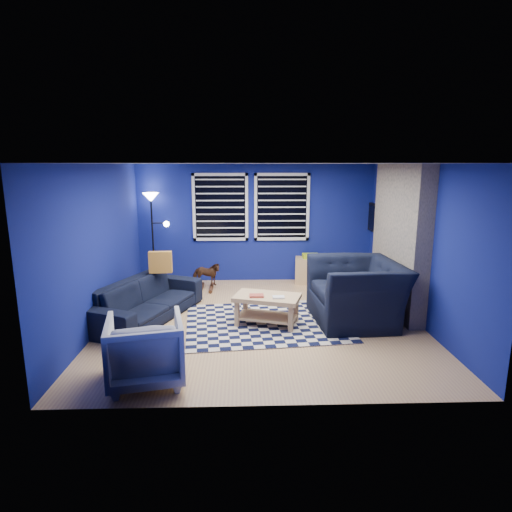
{
  "coord_description": "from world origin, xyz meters",
  "views": [
    {
      "loc": [
        -0.3,
        -6.56,
        2.49
      ],
      "look_at": [
        -0.07,
        0.3,
        1.01
      ],
      "focal_mm": 30.0,
      "sensor_mm": 36.0,
      "label": 1
    }
  ],
  "objects": [
    {
      "name": "floor",
      "position": [
        0.0,
        0.0,
        0.0
      ],
      "size": [
        5.0,
        5.0,
        0.0
      ],
      "primitive_type": "plane",
      "color": "tan",
      "rests_on": "ground"
    },
    {
      "name": "armchair_big",
      "position": [
        1.53,
        -0.05,
        0.49
      ],
      "size": [
        1.59,
        1.42,
        0.98
      ],
      "primitive_type": "imported",
      "rotation": [
        0.0,
        0.0,
        -1.5
      ],
      "color": "black",
      "rests_on": "floor"
    },
    {
      "name": "wall_right",
      "position": [
        2.5,
        0.0,
        1.25
      ],
      "size": [
        0.0,
        5.0,
        5.0
      ],
      "primitive_type": "plane",
      "rotation": [
        1.57,
        0.0,
        -1.57
      ],
      "color": "navy",
      "rests_on": "floor"
    },
    {
      "name": "window_left",
      "position": [
        -0.75,
        2.46,
        1.6
      ],
      "size": [
        1.17,
        0.06,
        1.42
      ],
      "color": "black",
      "rests_on": "wall_back"
    },
    {
      "name": "throw_pillow",
      "position": [
        -1.71,
        0.67,
        0.84
      ],
      "size": [
        0.4,
        0.14,
        0.37
      ],
      "primitive_type": "cube",
      "rotation": [
        0.0,
        0.0,
        0.05
      ],
      "color": "#CA862F",
      "rests_on": "sofa"
    },
    {
      "name": "wall_left",
      "position": [
        -2.5,
        0.0,
        1.25
      ],
      "size": [
        0.0,
        5.0,
        5.0
      ],
      "primitive_type": "plane",
      "rotation": [
        1.57,
        0.0,
        1.57
      ],
      "color": "navy",
      "rests_on": "floor"
    },
    {
      "name": "cabinet",
      "position": [
        1.16,
        2.25,
        0.28
      ],
      "size": [
        0.69,
        0.51,
        0.63
      ],
      "rotation": [
        0.0,
        0.0,
        -0.13
      ],
      "color": "tan",
      "rests_on": "floor"
    },
    {
      "name": "coffee_table",
      "position": [
        0.09,
        -0.17,
        0.35
      ],
      "size": [
        1.13,
        0.86,
        0.5
      ],
      "rotation": [
        0.0,
        0.0,
        -0.31
      ],
      "color": "tan",
      "rests_on": "rug"
    },
    {
      "name": "tv",
      "position": [
        2.45,
        2.0,
        1.4
      ],
      "size": [
        0.07,
        1.0,
        0.58
      ],
      "color": "black",
      "rests_on": "wall_right"
    },
    {
      "name": "sofa",
      "position": [
        -1.86,
        0.17,
        0.32
      ],
      "size": [
        2.39,
        1.65,
        0.65
      ],
      "primitive_type": "imported",
      "rotation": [
        0.0,
        0.0,
        1.18
      ],
      "color": "black",
      "rests_on": "floor"
    },
    {
      "name": "fireplace",
      "position": [
        2.36,
        0.5,
        1.2
      ],
      "size": [
        0.65,
        2.0,
        2.5
      ],
      "color": "gray",
      "rests_on": "floor"
    },
    {
      "name": "window_right",
      "position": [
        0.55,
        2.46,
        1.6
      ],
      "size": [
        1.17,
        0.06,
        1.42
      ],
      "color": "black",
      "rests_on": "wall_back"
    },
    {
      "name": "rocking_horse",
      "position": [
        -1.03,
        1.81,
        0.32
      ],
      "size": [
        0.34,
        0.61,
        0.49
      ],
      "primitive_type": "imported",
      "rotation": [
        0.0,
        0.0,
        1.44
      ],
      "color": "#4D2A18",
      "rests_on": "floor"
    },
    {
      "name": "floor_lamp",
      "position": [
        -2.13,
        2.25,
        1.57
      ],
      "size": [
        0.52,
        0.32,
        1.92
      ],
      "color": "black",
      "rests_on": "floor"
    },
    {
      "name": "wall_back",
      "position": [
        0.0,
        2.5,
        1.25
      ],
      "size": [
        5.0,
        0.0,
        5.0
      ],
      "primitive_type": "plane",
      "rotation": [
        1.57,
        0.0,
        0.0
      ],
      "color": "navy",
      "rests_on": "floor"
    },
    {
      "name": "armchair_bent",
      "position": [
        -1.42,
        -1.93,
        0.39
      ],
      "size": [
        1.0,
        1.02,
        0.79
      ],
      "primitive_type": "imported",
      "rotation": [
        0.0,
        0.0,
        3.35
      ],
      "color": "gray",
      "rests_on": "floor"
    },
    {
      "name": "ceiling",
      "position": [
        0.0,
        0.0,
        2.5
      ],
      "size": [
        5.0,
        5.0,
        0.0
      ],
      "primitive_type": "plane",
      "rotation": [
        3.14,
        0.0,
        0.0
      ],
      "color": "white",
      "rests_on": "wall_back"
    },
    {
      "name": "rug",
      "position": [
        0.07,
        -0.1,
        0.01
      ],
      "size": [
        2.69,
        2.24,
        0.02
      ],
      "primitive_type": "cube",
      "rotation": [
        0.0,
        0.0,
        0.1
      ],
      "color": "black",
      "rests_on": "floor"
    }
  ]
}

